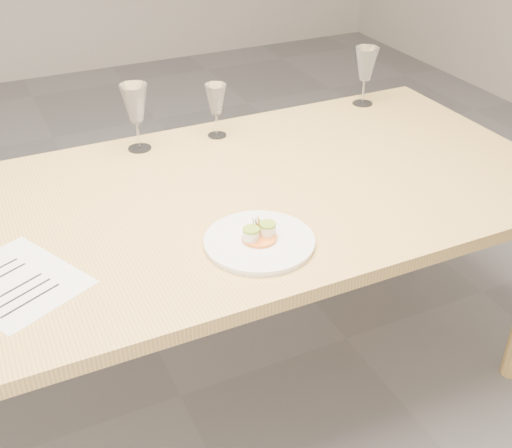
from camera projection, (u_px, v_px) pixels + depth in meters
name	position (u px, v px, depth m)	size (l,w,h in m)	color
ground	(180.00, 396.00, 2.19)	(7.00, 7.00, 0.00)	slate
dining_table	(165.00, 228.00, 1.83)	(2.40, 1.00, 0.75)	#E2B562
dinner_plate	(260.00, 240.00, 1.63)	(0.28, 0.28, 0.07)	white
recipe_sheet	(16.00, 282.00, 1.50)	(0.35, 0.38, 0.00)	white
wine_glass_1	(135.00, 105.00, 2.03)	(0.09, 0.09, 0.22)	white
wine_glass_2	(216.00, 101.00, 2.13)	(0.07, 0.07, 0.18)	white
wine_glass_3	(366.00, 65.00, 2.37)	(0.09, 0.09, 0.22)	white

